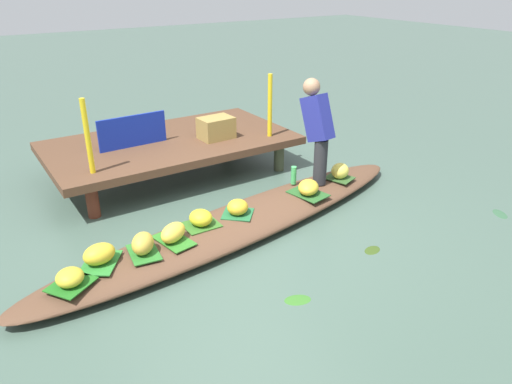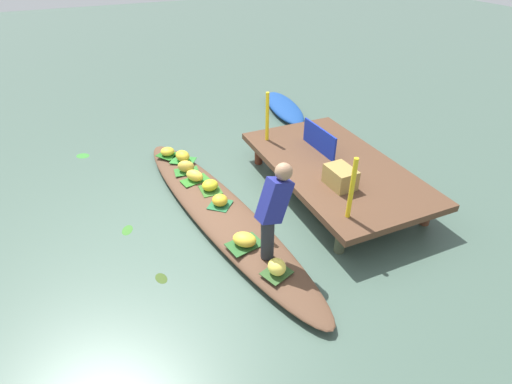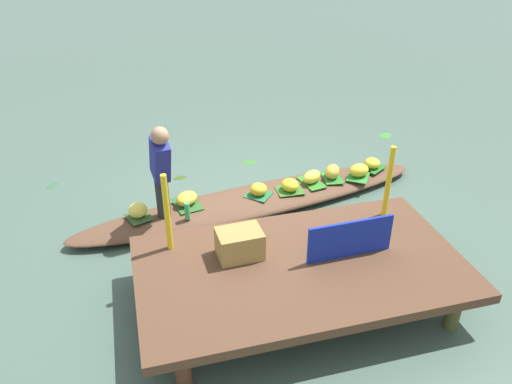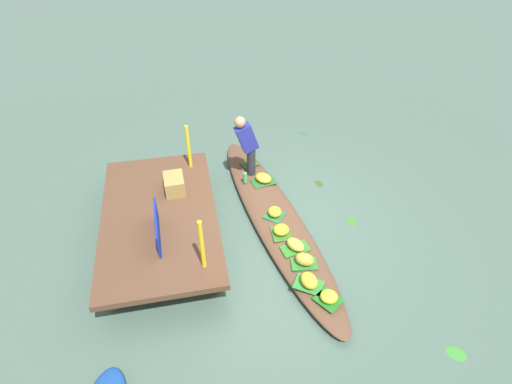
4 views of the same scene
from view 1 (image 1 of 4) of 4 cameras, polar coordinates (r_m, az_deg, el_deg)
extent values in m
plane|color=#425A4D|center=(5.18, -1.69, -4.50)|extent=(40.00, 40.00, 0.00)
cube|color=#533625|center=(6.58, -10.10, 5.73)|extent=(3.20, 1.80, 0.10)
cylinder|color=#5F2B1D|center=(5.67, -18.80, -1.06)|extent=(0.14, 0.14, 0.38)
cylinder|color=#444A34|center=(6.66, 2.74, 4.15)|extent=(0.14, 0.14, 0.38)
cylinder|color=#464B26|center=(6.98, -22.03, 3.29)|extent=(0.14, 0.14, 0.38)
cylinder|color=brown|center=(7.80, -3.48, 7.26)|extent=(0.14, 0.14, 0.38)
ellipsoid|color=brown|center=(5.13, -1.70, -3.59)|extent=(4.96, 1.52, 0.19)
cube|color=#275825|center=(5.57, 6.19, -0.19)|extent=(0.38, 0.48, 0.01)
ellipsoid|color=gold|center=(5.54, 6.23, 0.56)|extent=(0.38, 0.38, 0.16)
cube|color=#216436|center=(5.09, -2.18, -2.60)|extent=(0.43, 0.43, 0.01)
ellipsoid|color=gold|center=(5.05, -2.19, -1.80)|extent=(0.30, 0.30, 0.16)
cube|color=#296F27|center=(4.54, -13.17, -6.98)|extent=(0.30, 0.41, 0.01)
ellipsoid|color=gold|center=(4.49, -13.28, -5.94)|extent=(0.31, 0.34, 0.19)
cube|color=#2F5225|center=(6.05, 9.86, 1.65)|extent=(0.36, 0.39, 0.01)
ellipsoid|color=#F9DF53|center=(6.01, 9.92, 2.49)|extent=(0.24, 0.22, 0.19)
cube|color=#326522|center=(4.91, -6.53, -3.88)|extent=(0.35, 0.30, 0.01)
ellipsoid|color=gold|center=(4.87, -6.57, -3.05)|extent=(0.25, 0.27, 0.16)
cube|color=#2D7223|center=(4.67, -9.72, -5.66)|extent=(0.32, 0.46, 0.01)
ellipsoid|color=yellow|center=(4.63, -9.80, -4.75)|extent=(0.36, 0.32, 0.17)
cube|color=#2A7A2D|center=(4.49, -17.95, -7.96)|extent=(0.46, 0.49, 0.01)
ellipsoid|color=gold|center=(4.45, -18.10, -7.00)|extent=(0.33, 0.28, 0.18)
cube|color=#1F661C|center=(4.29, -21.07, -10.17)|extent=(0.44, 0.43, 0.01)
ellipsoid|color=gold|center=(4.25, -21.21, -9.40)|extent=(0.30, 0.31, 0.14)
cylinder|color=#28282D|center=(5.77, 7.64, 3.54)|extent=(0.16, 0.16, 0.55)
cube|color=navy|center=(5.66, 7.30, 8.70)|extent=(0.24, 0.45, 0.58)
sphere|color=#9E7556|center=(5.65, 6.61, 12.29)|extent=(0.20, 0.20, 0.20)
cylinder|color=#42B05E|center=(5.79, 4.49, 2.00)|extent=(0.07, 0.07, 0.22)
cube|color=#122798|center=(6.34, -14.42, 6.99)|extent=(0.89, 0.06, 0.40)
cylinder|color=yellow|center=(5.54, -19.35, 6.21)|extent=(0.06, 0.06, 0.84)
cylinder|color=yellow|center=(6.49, 1.66, 10.20)|extent=(0.06, 0.06, 0.84)
cube|color=olive|center=(6.50, -4.75, 7.58)|extent=(0.45, 0.34, 0.29)
ellipsoid|color=#334918|center=(4.95, 13.62, -6.70)|extent=(0.23, 0.17, 0.01)
ellipsoid|color=#346E25|center=(4.17, 4.96, -12.60)|extent=(0.27, 0.22, 0.01)
ellipsoid|color=#31593B|center=(6.17, 26.96, -2.31)|extent=(0.25, 0.28, 0.01)
camera|label=2|loc=(7.35, 42.47, 27.27)|focal=28.28mm
camera|label=3|loc=(10.26, -12.69, 30.06)|focal=35.72mm
camera|label=4|loc=(6.33, -72.39, 32.33)|focal=29.29mm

